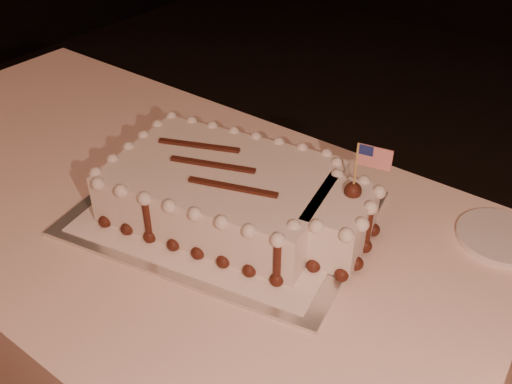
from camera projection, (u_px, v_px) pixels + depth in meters
The scene contains 4 objects.
cake_board at pixel (224, 213), 1.12m from camera, with size 0.55×0.41×0.01m, color silver.
doily at pixel (224, 211), 1.12m from camera, with size 0.49×0.37×0.00m, color white.
sheet_cake at pixel (236, 194), 1.08m from camera, with size 0.53×0.36×0.21m.
side_plate at pixel (501, 237), 1.06m from camera, with size 0.16×0.16×0.01m, color silver.
Camera 1 is at (0.37, -0.03, 1.44)m, focal length 40.00 mm.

